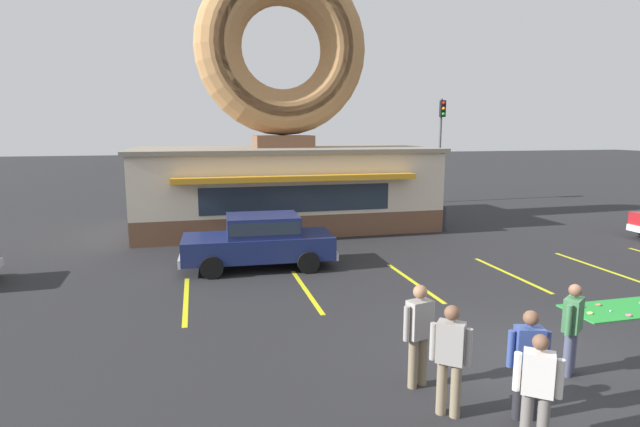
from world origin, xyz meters
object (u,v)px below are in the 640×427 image
pedestrian_clipboard_woman (419,331)px  pedestrian_crossing_woman (537,387)px  pedestrian_leather_jacket_man (450,355)px  car_navy (260,239)px  pedestrian_blue_sweater_man (572,325)px  pedestrian_beanie_man (528,360)px  golf_ball (610,311)px  traffic_light_pole (441,137)px  trash_bin (439,218)px

pedestrian_clipboard_woman → pedestrian_crossing_woman: pedestrian_clipboard_woman is taller
pedestrian_leather_jacket_man → pedestrian_crossing_woman: size_ratio=1.07×
car_navy → pedestrian_blue_sweater_man: 8.96m
pedestrian_blue_sweater_man → pedestrian_beanie_man: bearing=-148.2°
pedestrian_blue_sweater_man → pedestrian_beanie_man: (-1.57, -0.97, 0.03)m
pedestrian_leather_jacket_man → pedestrian_crossing_woman: pedestrian_leather_jacket_man is taller
pedestrian_beanie_man → pedestrian_blue_sweater_man: bearing=31.8°
golf_ball → traffic_light_pole: size_ratio=0.01×
golf_ball → pedestrian_beanie_man: size_ratio=0.03×
car_navy → pedestrian_beanie_man: 9.26m
trash_bin → traffic_light_pole: traffic_light_pole is taller
pedestrian_clipboard_woman → traffic_light_pole: traffic_light_pole is taller
traffic_light_pole → pedestrian_leather_jacket_man: bearing=-116.8°
golf_ball → pedestrian_beanie_man: (-4.54, -3.16, 0.84)m
pedestrian_blue_sweater_man → pedestrian_crossing_woman: 2.47m
pedestrian_clipboard_woman → traffic_light_pole: size_ratio=0.29×
pedestrian_blue_sweater_man → pedestrian_crossing_woman: bearing=-139.8°
pedestrian_crossing_woman → pedestrian_leather_jacket_man: bearing=126.4°
pedestrian_crossing_woman → traffic_light_pole: 22.86m
golf_ball → pedestrian_clipboard_woman: bearing=-161.0°
car_navy → traffic_light_pole: size_ratio=0.80×
car_navy → traffic_light_pole: 16.39m
pedestrian_leather_jacket_man → trash_bin: (6.25, 12.46, -0.43)m
car_navy → pedestrian_clipboard_woman: size_ratio=2.72×
golf_ball → trash_bin: (0.69, 9.64, 0.45)m
car_navy → pedestrian_clipboard_woman: 7.81m
pedestrian_beanie_man → traffic_light_pole: traffic_light_pole is taller
pedestrian_leather_jacket_man → trash_bin: pedestrian_leather_jacket_man is taller
pedestrian_blue_sweater_man → pedestrian_clipboard_woman: 2.68m
car_navy → pedestrian_crossing_woman: car_navy is taller
traffic_light_pole → pedestrian_crossing_woman: bearing=-114.1°
pedestrian_beanie_man → car_navy: bearing=106.8°
pedestrian_leather_jacket_man → pedestrian_beanie_man: (1.02, -0.34, -0.03)m
car_navy → traffic_light_pole: bearing=44.0°
pedestrian_blue_sweater_man → pedestrian_beanie_man: pedestrian_beanie_man is taller
car_navy → traffic_light_pole: traffic_light_pole is taller
pedestrian_beanie_man → traffic_light_pole: 22.16m
traffic_light_pole → trash_bin: bearing=-117.0°
pedestrian_crossing_woman → pedestrian_blue_sweater_man: bearing=40.2°
trash_bin → pedestrian_leather_jacket_man: bearing=-116.7°
car_navy → pedestrian_leather_jacket_man: pedestrian_leather_jacket_man is taller
pedestrian_clipboard_woman → trash_bin: size_ratio=1.74×
golf_ball → pedestrian_beanie_man: 5.59m
trash_bin → car_navy: bearing=-153.5°
pedestrian_clipboard_woman → pedestrian_crossing_woman: 2.00m
golf_ball → pedestrian_clipboard_woman: 6.02m
golf_ball → pedestrian_crossing_woman: size_ratio=0.03×
pedestrian_clipboard_woman → traffic_light_pole: (10.03, 18.86, 2.77)m
trash_bin → pedestrian_beanie_man: bearing=-112.2°
car_navy → trash_bin: car_navy is taller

